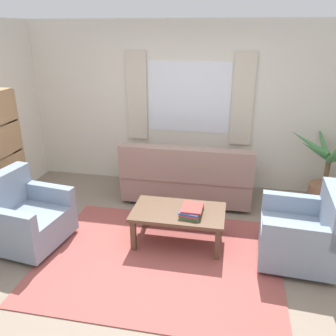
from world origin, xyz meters
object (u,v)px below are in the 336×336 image
couch (187,178)px  armchair_right (304,233)px  book_stack_on_table (192,211)px  armchair_left (24,217)px  potted_plant (326,176)px  coffee_table (178,215)px

couch → armchair_right: 1.93m
book_stack_on_table → armchair_right: bearing=-1.8°
armchair_left → potted_plant: (3.76, 1.73, 0.12)m
armchair_left → couch: bearing=-41.5°
couch → armchair_right: size_ratio=2.13×
coffee_table → book_stack_on_table: (0.16, -0.05, 0.10)m
couch → book_stack_on_table: bearing=100.4°
couch → coffee_table: bearing=92.8°
armchair_left → coffee_table: (1.82, 0.36, 0.03)m
armchair_left → coffee_table: armchair_left is taller
coffee_table → potted_plant: 2.38m
armchair_left → book_stack_on_table: size_ratio=2.58×
couch → book_stack_on_table: (0.22, -1.20, 0.12)m
armchair_right → coffee_table: armchair_right is taller
couch → armchair_right: (1.48, -1.24, -0.01)m
book_stack_on_table → potted_plant: bearing=38.6°
armchair_right → book_stack_on_table: armchair_right is taller
armchair_left → potted_plant: bearing=-57.5°
armchair_left → armchair_right: size_ratio=1.06×
armchair_right → potted_plant: (0.53, 1.46, 0.12)m
armchair_left → book_stack_on_table: 2.01m
potted_plant → book_stack_on_table: bearing=-141.4°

